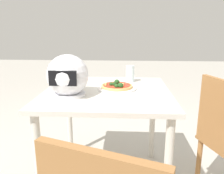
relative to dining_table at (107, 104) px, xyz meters
name	(u,v)px	position (x,y,z in m)	size (l,w,h in m)	color
dining_table	(107,104)	(0.00, 0.00, 0.00)	(0.90, 0.90, 0.76)	beige
pizza_plate	(117,88)	(-0.07, -0.04, 0.11)	(0.28, 0.28, 0.01)	white
pizza	(117,86)	(-0.07, -0.04, 0.13)	(0.23, 0.23, 0.05)	tan
motorcycle_helmet	(68,76)	(0.25, 0.14, 0.24)	(0.27, 0.27, 0.27)	silver
drinking_glass	(130,74)	(-0.17, -0.27, 0.17)	(0.07, 0.07, 0.14)	silver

